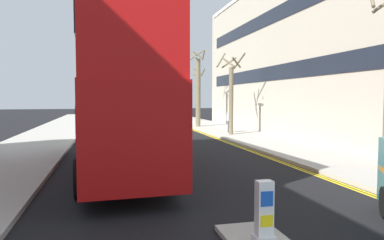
% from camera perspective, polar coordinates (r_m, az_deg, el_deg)
% --- Properties ---
extents(sidewalk_right, '(4.00, 80.00, 0.14)m').
position_cam_1_polar(sidewalk_right, '(20.37, 13.32, -3.79)').
color(sidewalk_right, '#ADA89E').
rests_on(sidewalk_right, ground).
extents(sidewalk_left, '(4.00, 80.00, 0.14)m').
position_cam_1_polar(sidewalk_left, '(18.63, -25.40, -4.71)').
color(sidewalk_left, '#ADA89E').
rests_on(sidewalk_left, ground).
extents(kerb_line_outer, '(0.10, 56.00, 0.01)m').
position_cam_1_polar(kerb_line_outer, '(17.70, 10.13, -5.06)').
color(kerb_line_outer, yellow).
rests_on(kerb_line_outer, ground).
extents(kerb_line_inner, '(0.10, 56.00, 0.01)m').
position_cam_1_polar(kerb_line_inner, '(17.63, 9.65, -5.08)').
color(kerb_line_inner, yellow).
rests_on(kerb_line_inner, ground).
extents(keep_left_bollard, '(0.36, 0.28, 1.11)m').
position_cam_1_polar(keep_left_bollard, '(6.47, 11.40, -14.66)').
color(keep_left_bollard, silver).
rests_on(keep_left_bollard, traffic_island).
extents(double_decker_bus_away, '(3.12, 10.90, 5.64)m').
position_cam_1_polar(double_decker_bus_away, '(13.16, -11.72, 5.21)').
color(double_decker_bus_away, '#B20F0F').
rests_on(double_decker_bus_away, ground).
extents(pedestrian_far, '(0.34, 0.22, 1.62)m').
position_cam_1_polar(pedestrian_far, '(26.12, 5.95, -0.11)').
color(pedestrian_far, '#2D2D38').
rests_on(pedestrian_far, sidewalk_right).
extents(street_tree_mid, '(1.97, 1.76, 5.65)m').
position_cam_1_polar(street_tree_mid, '(24.62, 6.22, 4.17)').
color(street_tree_mid, '#6B6047').
rests_on(street_tree_mid, sidewalk_right).
extents(street_tree_far, '(1.68, 1.63, 6.28)m').
position_cam_1_polar(street_tree_far, '(42.06, 1.05, 3.92)').
color(street_tree_far, '#6B6047').
rests_on(street_tree_far, sidewalk_right).
extents(street_tree_distant, '(1.35, 1.36, 6.82)m').
position_cam_1_polar(street_tree_distant, '(31.53, 0.97, 4.73)').
color(street_tree_distant, '#6B6047').
rests_on(street_tree_distant, sidewalk_right).
extents(townhouse_terrace_right, '(10.08, 28.00, 11.41)m').
position_cam_1_polar(townhouse_terrace_right, '(28.47, 21.47, 9.48)').
color(townhouse_terrace_right, '#B2A893').
rests_on(townhouse_terrace_right, ground).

